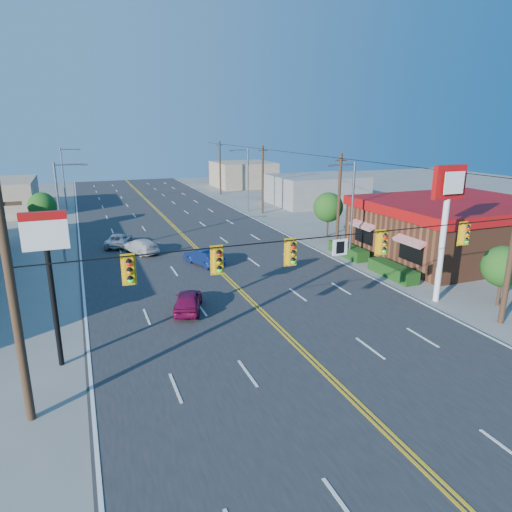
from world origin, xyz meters
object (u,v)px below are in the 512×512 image
object	(u,v)px
kfc	(454,228)
car_silver	(119,240)
pizza_hut_sign	(48,258)
car_magenta	(188,302)
kfc_pylon	(446,207)
car_blue	(204,258)
car_white	(141,246)
signal_span	(313,262)

from	to	relation	value
kfc	car_silver	xyz separation A→B (m)	(-26.32, 13.38, -1.80)
pizza_hut_sign	car_magenta	world-z (taller)	pizza_hut_sign
kfc	kfc_pylon	xyz separation A→B (m)	(-8.90, -8.00, 3.66)
car_blue	car_silver	bearing A→B (deg)	-76.91
car_blue	car_white	xyz separation A→B (m)	(-4.15, 5.48, -0.03)
kfc_pylon	car_white	world-z (taller)	kfc_pylon
kfc_pylon	pizza_hut_sign	size ratio (longest dim) A/B	1.24
kfc	pizza_hut_sign	size ratio (longest dim) A/B	2.38
signal_span	kfc_pylon	size ratio (longest dim) A/B	2.86
car_white	car_silver	distance (m)	3.48
car_magenta	car_blue	size ratio (longest dim) A/B	0.97
kfc	kfc_pylon	bearing A→B (deg)	-138.05
signal_span	kfc	xyz separation A→B (m)	(20.02, 12.00, -2.51)
pizza_hut_sign	car_blue	bearing A→B (deg)	51.15
car_magenta	kfc_pylon	bearing A→B (deg)	-176.57
kfc	kfc_pylon	world-z (taller)	kfc_pylon
pizza_hut_sign	car_silver	world-z (taller)	pizza_hut_sign
kfc	car_magenta	size ratio (longest dim) A/B	4.31
car_magenta	car_white	bearing A→B (deg)	-68.41
signal_span	car_silver	world-z (taller)	signal_span
car_blue	car_white	world-z (taller)	car_blue
kfc_pylon	car_white	xyz separation A→B (m)	(-15.85, 18.27, -5.43)
kfc	car_white	xyz separation A→B (m)	(-24.75, 10.27, -1.77)
car_magenta	car_blue	distance (m)	9.40
car_magenta	car_blue	xyz separation A→B (m)	(3.34, 8.78, -0.00)
car_silver	pizza_hut_sign	bearing A→B (deg)	93.72
kfc_pylon	car_magenta	distance (m)	16.47
kfc	car_blue	size ratio (longest dim) A/B	4.19
car_magenta	car_silver	xyz separation A→B (m)	(-2.38, 17.37, -0.06)
car_white	car_magenta	bearing A→B (deg)	70.86
kfc_pylon	car_silver	distance (m)	28.11
kfc	car_silver	world-z (taller)	kfc
kfc_pylon	car_white	bearing A→B (deg)	130.95
signal_span	kfc	size ratio (longest dim) A/B	1.49
kfc_pylon	pizza_hut_sign	world-z (taller)	kfc_pylon
car_magenta	signal_span	bearing A→B (deg)	134.43
signal_span	car_magenta	world-z (taller)	signal_span
car_blue	pizza_hut_sign	bearing A→B (deg)	30.58
kfc_pylon	car_white	distance (m)	24.79
signal_span	car_silver	size ratio (longest dim) A/B	5.82
signal_span	kfc_pylon	bearing A→B (deg)	19.78
car_white	signal_span	bearing A→B (deg)	79.60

